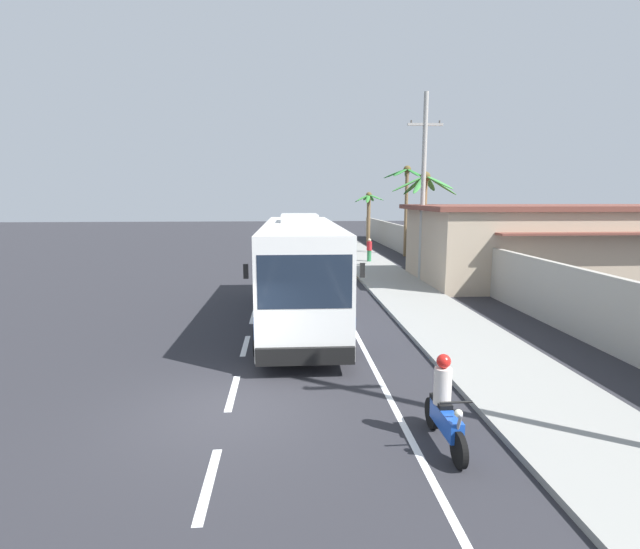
% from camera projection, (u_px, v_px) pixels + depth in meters
% --- Properties ---
extents(ground_plane, '(160.00, 160.00, 0.00)m').
position_uv_depth(ground_plane, '(228.00, 410.00, 9.91)').
color(ground_plane, '#28282D').
extents(sidewalk_kerb, '(3.20, 90.00, 0.14)m').
position_uv_depth(sidewalk_kerb, '(415.00, 300.00, 20.23)').
color(sidewalk_kerb, gray).
rests_on(sidewalk_kerb, ground).
extents(lane_markings, '(3.69, 71.64, 0.01)m').
position_uv_depth(lane_markings, '(302.00, 282.00, 24.75)').
color(lane_markings, white).
rests_on(lane_markings, ground).
extents(boundary_wall, '(0.24, 60.00, 2.22)m').
position_uv_depth(boundary_wall, '(466.00, 263.00, 24.28)').
color(boundary_wall, '#9E998E').
rests_on(boundary_wall, ground).
extents(coach_bus_foreground, '(2.98, 11.22, 3.81)m').
position_uv_depth(coach_bus_foreground, '(300.00, 267.00, 16.81)').
color(coach_bus_foreground, white).
rests_on(coach_bus_foreground, ground).
extents(motorcycle_beside_bus, '(0.56, 1.96, 1.66)m').
position_uv_depth(motorcycle_beside_bus, '(444.00, 409.00, 8.45)').
color(motorcycle_beside_bus, black).
rests_on(motorcycle_beside_bus, ground).
extents(motorcycle_trailing, '(0.56, 1.96, 1.57)m').
position_uv_depth(motorcycle_trailing, '(342.00, 266.00, 26.14)').
color(motorcycle_trailing, black).
rests_on(motorcycle_trailing, ground).
extents(pedestrian_near_kerb, '(0.36, 0.36, 1.56)m').
position_uv_depth(pedestrian_near_kerb, '(369.00, 249.00, 31.89)').
color(pedestrian_near_kerb, '#2D7A47').
rests_on(pedestrian_near_kerb, sidewalk_kerb).
extents(utility_pole_mid, '(1.83, 0.24, 9.70)m').
position_uv_depth(utility_pole_mid, '(423.00, 186.00, 24.27)').
color(utility_pole_mid, '#9E9E99').
rests_on(utility_pole_mid, ground).
extents(palm_nearest, '(2.83, 2.84, 4.95)m').
position_uv_depth(palm_nearest, '(369.00, 208.00, 44.14)').
color(palm_nearest, brown).
rests_on(palm_nearest, ground).
extents(palm_second, '(3.44, 3.66, 6.79)m').
position_uv_depth(palm_second, '(407.00, 189.00, 34.99)').
color(palm_second, brown).
rests_on(palm_second, ground).
extents(palm_third, '(3.79, 3.54, 5.89)m').
position_uv_depth(palm_third, '(425.00, 199.00, 26.49)').
color(palm_third, brown).
rests_on(palm_third, ground).
extents(roadside_building, '(15.20, 7.96, 4.05)m').
position_uv_depth(roadside_building, '(557.00, 244.00, 24.73)').
color(roadside_building, tan).
rests_on(roadside_building, ground).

